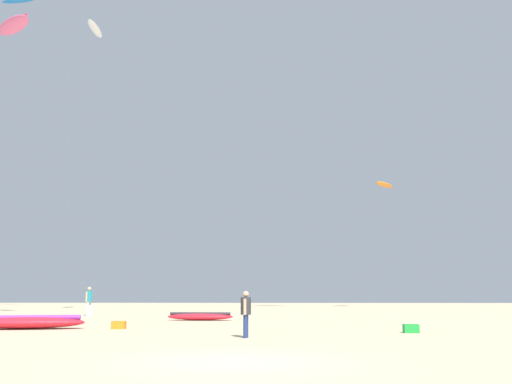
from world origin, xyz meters
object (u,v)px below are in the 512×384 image
Objects in this scene: cooler_box at (119,325)px; kite_aloft_4 at (95,29)px; kite_aloft_2 at (385,185)px; kite_aloft_3 at (13,25)px; person_midground at (89,299)px; person_foreground at (246,310)px; kite_aloft_5 at (19,0)px; gear_bag at (411,329)px; kite_grounded_near at (200,316)px; kite_grounded_mid at (27,323)px.

kite_aloft_4 is (-6.68, 15.30, 20.64)m from cooler_box.
kite_aloft_2 is 33.44m from kite_aloft_3.
person_foreground is at bearing -33.00° from person_midground.
person_midground is 0.52× the size of kite_aloft_5.
kite_aloft_2 is (5.30, 29.80, 11.04)m from gear_bag.
kite_aloft_3 is (-12.39, 2.17, 17.85)m from kite_grounded_near.
kite_aloft_5 is at bearing 160.76° from person_midground.
kite_grounded_near is 27.73m from kite_aloft_2.
kite_grounded_near is at bearing 48.27° from kite_grounded_mid.
person_foreground is 0.44× the size of kite_grounded_near.
gear_bag is 32.22m from kite_aloft_2.
kite_aloft_2 is at bearing 79.92° from gear_bag.
kite_aloft_2 is (22.04, 15.82, 10.15)m from person_midground.
kite_grounded_near is (7.68, -5.20, -0.84)m from person_midground.
kite_aloft_4 reaches higher than kite_aloft_2.
kite_aloft_4 is at bearing 139.96° from person_midground.
kite_aloft_5 reaches higher than gear_bag.
kite_grounded_near is 7.34m from cooler_box.
cooler_box is 0.19× the size of kite_aloft_4.
kite_grounded_mid is 1.40× the size of kite_aloft_3.
kite_aloft_5 is (-21.42, 26.62, 26.09)m from person_foreground.
person_midground is 20.07m from kite_aloft_4.
kite_grounded_near is 1.08× the size of kite_aloft_2.
person_foreground is 0.32× the size of kite_grounded_mid.
person_midground is 0.50× the size of kite_grounded_near.
person_foreground is 2.79× the size of cooler_box.
kite_aloft_2 is (11.44, 32.21, 10.28)m from person_foreground.
kite_grounded_mid is 1.62× the size of kite_aloft_4.
kite_aloft_5 is (-15.94, 22.30, 26.84)m from cooler_box.
kite_grounded_mid is at bearing -56.86° from kite_aloft_3.
cooler_box is (3.78, 0.22, -0.11)m from kite_grounded_mid.
kite_aloft_3 is 7.52m from kite_aloft_4.
gear_bag is at bearing -44.08° from kite_grounded_near.
kite_grounded_near is at bearing -9.94° from kite_aloft_3.
cooler_box and gear_bag have the same top height.
kite_grounded_mid is 20.95m from kite_aloft_3.
gear_bag is 0.16× the size of kite_aloft_3.
kite_aloft_3 is at bearing 123.14° from kite_grounded_mid.
person_foreground is 0.45× the size of kite_aloft_3.
kite_grounded_mid is at bearing -131.73° from kite_grounded_near.
kite_aloft_2 is (20.70, 28.12, 10.93)m from kite_grounded_mid.
person_foreground is at bearing -41.12° from kite_aloft_3.
kite_aloft_2 is 0.96× the size of kite_aloft_3.
kite_grounded_near is 12.62m from gear_bag.
gear_bag is at bearing -43.22° from kite_aloft_4.
cooler_box is at bearing 3.36° from kite_grounded_mid.
kite_grounded_near reaches higher than gear_bag.
person_midground reaches higher than cooler_box.
kite_aloft_3 is at bearing 152.96° from gear_bag.
cooler_box is (5.12, -12.08, -0.89)m from person_midground.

